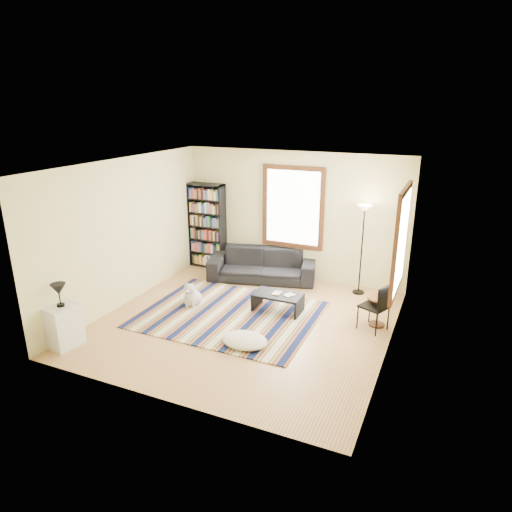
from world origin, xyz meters
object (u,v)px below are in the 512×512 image
at_px(bookshelf, 207,226).
at_px(white_cabinet, 64,326).
at_px(floor_lamp, 362,250).
at_px(sofa, 262,265).
at_px(coffee_table, 278,303).
at_px(folding_chair, 374,307).
at_px(floor_cushion, 245,340).
at_px(side_table, 378,311).
at_px(dog, 192,293).

distance_m(bookshelf, white_cabinet, 4.31).
bearing_deg(bookshelf, white_cabinet, -92.94).
bearing_deg(floor_lamp, sofa, -177.32).
xyz_separation_m(coffee_table, folding_chair, (1.76, 0.01, 0.25)).
relative_size(floor_cushion, white_cabinet, 1.11).
xyz_separation_m(floor_cushion, side_table, (1.84, 1.60, 0.17)).
distance_m(white_cabinet, dog, 2.40).
bearing_deg(folding_chair, dog, -148.55).
bearing_deg(sofa, folding_chair, -41.89).
height_order(sofa, coffee_table, sofa).
relative_size(coffee_table, dog, 1.70).
bearing_deg(white_cabinet, coffee_table, 51.68).
xyz_separation_m(sofa, side_table, (2.74, -1.22, -0.07)).
bearing_deg(coffee_table, bookshelf, 145.83).
xyz_separation_m(coffee_table, side_table, (1.81, 0.19, 0.09)).
height_order(sofa, floor_lamp, floor_lamp).
height_order(sofa, dog, sofa).
height_order(floor_cushion, dog, dog).
bearing_deg(bookshelf, folding_chair, -21.49).
relative_size(bookshelf, folding_chair, 2.33).
bearing_deg(dog, white_cabinet, -131.31).
xyz_separation_m(side_table, white_cabinet, (-4.50, -2.77, 0.08)).
distance_m(sofa, coffee_table, 1.69).
height_order(coffee_table, side_table, side_table).
bearing_deg(floor_cushion, floor_lamp, 67.01).
bearing_deg(dog, folding_chair, -6.64).
height_order(sofa, folding_chair, folding_chair).
bearing_deg(side_table, bookshelf, 160.83).
relative_size(bookshelf, side_table, 3.70).
bearing_deg(folding_chair, coffee_table, -155.91).
distance_m(folding_chair, dog, 3.40).
bearing_deg(folding_chair, floor_cushion, -117.79).
height_order(bookshelf, floor_cushion, bookshelf).
height_order(bookshelf, dog, bookshelf).
bearing_deg(sofa, white_cabinet, -128.28).
xyz_separation_m(bookshelf, dog, (0.87, -2.12, -0.73)).
bearing_deg(dog, bookshelf, 97.96).
bearing_deg(coffee_table, sofa, 123.37).
height_order(floor_lamp, white_cabinet, floor_lamp).
xyz_separation_m(sofa, bookshelf, (-1.54, 0.27, 0.66)).
relative_size(floor_cushion, dog, 1.46).
bearing_deg(floor_cushion, bookshelf, 128.32).
bearing_deg(bookshelf, dog, -67.70).
distance_m(sofa, folding_chair, 3.03).
bearing_deg(coffee_table, dog, -164.49).
xyz_separation_m(coffee_table, floor_lamp, (1.21, 1.51, 0.75)).
height_order(coffee_table, floor_lamp, floor_lamp).
relative_size(sofa, dog, 4.40).
xyz_separation_m(floor_cushion, white_cabinet, (-2.66, -1.17, 0.25)).
bearing_deg(side_table, folding_chair, -105.74).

